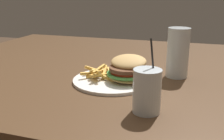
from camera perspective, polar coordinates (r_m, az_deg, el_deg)
The scene contains 5 objects.
dining_table at distance 1.14m, azimuth 0.72°, elevation -2.88°, with size 1.62×1.22×0.74m.
meal_plate_near at distance 0.90m, azimuth 1.64°, elevation -0.87°, with size 0.27×0.27×0.10m.
beer_glass at distance 0.97m, azimuth 14.12°, elevation 3.33°, with size 0.08×0.08×0.18m.
juice_glass at distance 0.68m, azimuth 7.60°, elevation -5.01°, with size 0.07×0.07×0.19m.
spoon at distance 1.08m, azimuth 2.86°, elevation 0.95°, with size 0.16×0.07×0.01m.
Camera 1 is at (0.31, -1.03, 1.04)m, focal length 42.00 mm.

